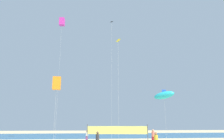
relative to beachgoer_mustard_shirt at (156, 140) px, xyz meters
The scene contains 11 objects.
ocean_band 26.50m from the beachgoer_mustard_shirt, 102.79° to the left, with size 120.00×20.00×0.01m, color #28608C.
beachgoer_mustard_shirt is the anchor object (origin of this frame).
beachgoer_charcoal_shirt 6.32m from the beachgoer_mustard_shirt, 151.72° to the left, with size 0.38×0.38×1.65m.
beachgoer_white_shirt 13.39m from the beachgoer_mustard_shirt, 119.81° to the left, with size 0.35×0.35×1.52m.
beachgoer_coral_shirt 7.64m from the beachgoer_mustard_shirt, 74.77° to the left, with size 0.40×0.40×1.74m.
volleyball_net 5.62m from the beachgoer_mustard_shirt, 124.57° to the left, with size 7.08×1.15×2.40m.
kite_black_diamond 25.88m from the beachgoer_mustard_shirt, 98.66° to the left, with size 0.80×0.80×21.68m.
kite_orange_box 12.05m from the beachgoer_mustard_shirt, 165.86° to the left, with size 0.93×0.93×7.50m.
kite_magenta_box 25.00m from the beachgoer_mustard_shirt, 131.58° to the left, with size 0.92×0.92×19.83m.
kite_cyan_inflatable 8.31m from the beachgoer_mustard_shirt, 60.60° to the left, with size 2.86×2.20×6.80m.
kite_yellow_diamond 14.04m from the beachgoer_mustard_shirt, 116.13° to the left, with size 0.76×0.77×13.79m.
Camera 1 is at (-1.04, -17.90, 2.55)m, focal length 34.64 mm.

